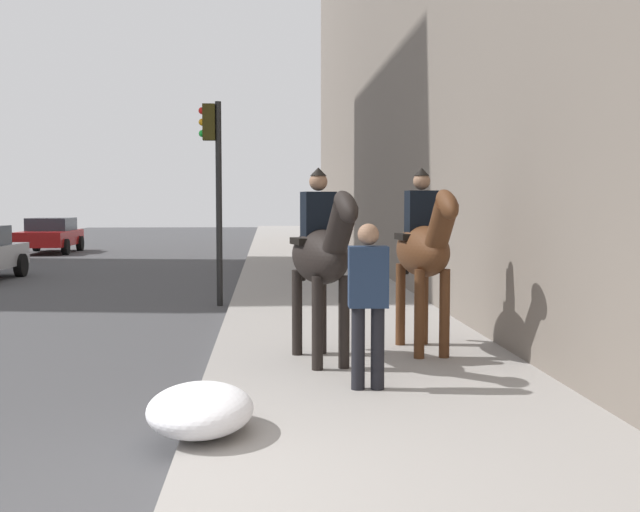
{
  "coord_description": "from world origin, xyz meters",
  "views": [
    {
      "loc": [
        -4.86,
        -0.7,
        2.02
      ],
      "look_at": [
        4.0,
        -1.34,
        1.4
      ],
      "focal_mm": 42.14,
      "sensor_mm": 36.0,
      "label": 1
    }
  ],
  "objects_px": {
    "mounted_horse_near": "(321,254)",
    "mounted_horse_far": "(424,249)",
    "traffic_light_near_curb": "(214,170)",
    "car_mid_lane": "(51,235)",
    "pedestrian_greeting": "(368,295)"
  },
  "relations": [
    {
      "from": "car_mid_lane",
      "to": "traffic_light_near_curb",
      "type": "xyz_separation_m",
      "value": [
        -16.67,
        -7.85,
        1.92
      ]
    },
    {
      "from": "mounted_horse_near",
      "to": "traffic_light_near_curb",
      "type": "bearing_deg",
      "value": -177.06
    },
    {
      "from": "mounted_horse_near",
      "to": "car_mid_lane",
      "type": "distance_m",
      "value": 24.59
    },
    {
      "from": "mounted_horse_far",
      "to": "pedestrian_greeting",
      "type": "height_order",
      "value": "mounted_horse_far"
    },
    {
      "from": "mounted_horse_near",
      "to": "pedestrian_greeting",
      "type": "relative_size",
      "value": 1.37
    },
    {
      "from": "mounted_horse_far",
      "to": "traffic_light_near_curb",
      "type": "xyz_separation_m",
      "value": [
        5.45,
        3.01,
        1.22
      ]
    },
    {
      "from": "mounted_horse_far",
      "to": "pedestrian_greeting",
      "type": "bearing_deg",
      "value": -32.01
    },
    {
      "from": "traffic_light_near_curb",
      "to": "mounted_horse_near",
      "type": "bearing_deg",
      "value": -164.48
    },
    {
      "from": "mounted_horse_near",
      "to": "car_mid_lane",
      "type": "bearing_deg",
      "value": -169.81
    },
    {
      "from": "traffic_light_near_curb",
      "to": "pedestrian_greeting",
      "type": "bearing_deg",
      "value": -164.42
    },
    {
      "from": "mounted_horse_far",
      "to": "traffic_light_near_curb",
      "type": "bearing_deg",
      "value": -155.71
    },
    {
      "from": "pedestrian_greeting",
      "to": "car_mid_lane",
      "type": "bearing_deg",
      "value": 25.0
    },
    {
      "from": "mounted_horse_far",
      "to": "traffic_light_near_curb",
      "type": "relative_size",
      "value": 0.59
    },
    {
      "from": "mounted_horse_near",
      "to": "mounted_horse_far",
      "type": "height_order",
      "value": "mounted_horse_far"
    },
    {
      "from": "traffic_light_near_curb",
      "to": "mounted_horse_far",
      "type": "bearing_deg",
      "value": -151.09
    }
  ]
}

